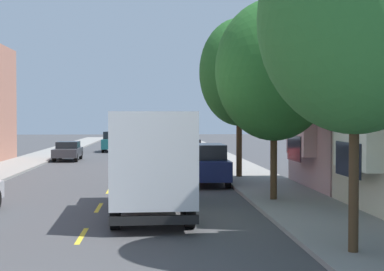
% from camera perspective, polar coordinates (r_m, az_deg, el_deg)
% --- Properties ---
extents(ground_plane, '(160.00, 160.00, 0.00)m').
position_cam_1_polar(ground_plane, '(38.94, -6.67, -3.00)').
color(ground_plane, '#424244').
extents(sidewalk_left, '(3.20, 120.00, 0.14)m').
position_cam_1_polar(sidewalk_left, '(37.97, -17.60, -3.08)').
color(sidewalk_left, gray).
rests_on(sidewalk_left, ground_plane).
extents(sidewalk_right, '(3.20, 120.00, 0.14)m').
position_cam_1_polar(sidewalk_right, '(37.26, 4.16, -3.09)').
color(sidewalk_right, gray).
rests_on(sidewalk_right, ground_plane).
extents(lane_centerline_dashes, '(0.14, 47.20, 0.01)m').
position_cam_1_polar(lane_centerline_dashes, '(33.47, -7.13, -3.75)').
color(lane_centerline_dashes, yellow).
rests_on(lane_centerline_dashes, ground_plane).
extents(street_tree_nearest, '(4.37, 4.37, 7.81)m').
position_cam_1_polar(street_tree_nearest, '(13.80, 15.55, 10.86)').
color(street_tree_nearest, '#47331E').
rests_on(street_tree_nearest, sidewalk_right).
extents(street_tree_second, '(4.38, 4.38, 7.44)m').
position_cam_1_polar(street_tree_second, '(22.06, 7.97, 6.32)').
color(street_tree_second, '#47331E').
rests_on(street_tree_second, sidewalk_right).
extents(street_tree_third, '(4.16, 4.16, 8.21)m').
position_cam_1_polar(street_tree_third, '(30.62, 4.62, 6.15)').
color(street_tree_third, '#47331E').
rests_on(street_tree_third, sidewalk_right).
extents(delivery_box_truck, '(2.65, 7.58, 3.34)m').
position_cam_1_polar(delivery_box_truck, '(19.08, -4.12, -2.10)').
color(delivery_box_truck, white).
rests_on(delivery_box_truck, ground_plane).
extents(parked_pickup_red, '(2.07, 5.32, 1.73)m').
position_cam_1_polar(parked_pickup_red, '(39.36, -0.38, -1.73)').
color(parked_pickup_red, '#AD1E1E').
rests_on(parked_pickup_red, ground_plane).
extents(parked_wagon_forest, '(1.89, 4.73, 1.50)m').
position_cam_1_polar(parked_wagon_forest, '(48.95, -1.06, -1.10)').
color(parked_wagon_forest, '#194C28').
rests_on(parked_wagon_forest, ground_plane).
extents(parked_sedan_charcoal, '(1.86, 4.52, 1.43)m').
position_cam_1_polar(parked_sedan_charcoal, '(44.97, -11.96, -1.45)').
color(parked_sedan_charcoal, '#333338').
rests_on(parked_sedan_charcoal, ground_plane).
extents(parked_suv_navy, '(1.97, 4.81, 1.93)m').
position_cam_1_polar(parked_suv_navy, '(28.08, 1.34, -2.76)').
color(parked_suv_navy, navy).
rests_on(parked_suv_navy, ground_plane).
extents(moving_teal_sedan, '(1.95, 4.80, 1.93)m').
position_cam_1_polar(moving_teal_sedan, '(56.41, -7.65, -0.57)').
color(moving_teal_sedan, '#195B60').
rests_on(moving_teal_sedan, ground_plane).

